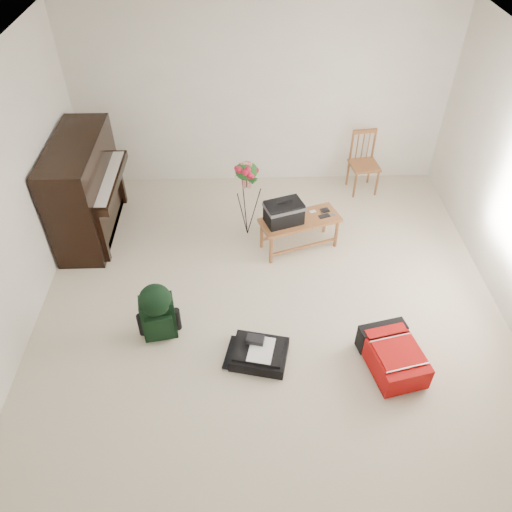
{
  "coord_description": "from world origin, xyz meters",
  "views": [
    {
      "loc": [
        -0.27,
        -3.52,
        4.06
      ],
      "look_at": [
        -0.14,
        0.35,
        0.59
      ],
      "focal_mm": 35.0,
      "sensor_mm": 36.0,
      "label": 1
    }
  ],
  "objects_px": {
    "piano": "(86,191)",
    "red_suitcase": "(392,352)",
    "dining_chair": "(364,163)",
    "flower_stand": "(247,200)",
    "black_duffel": "(259,353)",
    "green_backpack": "(157,310)",
    "bench": "(288,212)"
  },
  "relations": [
    {
      "from": "bench",
      "to": "black_duffel",
      "type": "relative_size",
      "value": 1.66
    },
    {
      "from": "piano",
      "to": "bench",
      "type": "bearing_deg",
      "value": -9.49
    },
    {
      "from": "black_duffel",
      "to": "green_backpack",
      "type": "relative_size",
      "value": 0.93
    },
    {
      "from": "dining_chair",
      "to": "flower_stand",
      "type": "bearing_deg",
      "value": -157.16
    },
    {
      "from": "black_duffel",
      "to": "green_backpack",
      "type": "distance_m",
      "value": 1.1
    },
    {
      "from": "green_backpack",
      "to": "dining_chair",
      "type": "bearing_deg",
      "value": 35.07
    },
    {
      "from": "flower_stand",
      "to": "red_suitcase",
      "type": "bearing_deg",
      "value": -44.36
    },
    {
      "from": "black_duffel",
      "to": "green_backpack",
      "type": "height_order",
      "value": "green_backpack"
    },
    {
      "from": "red_suitcase",
      "to": "black_duffel",
      "type": "relative_size",
      "value": 1.24
    },
    {
      "from": "piano",
      "to": "dining_chair",
      "type": "bearing_deg",
      "value": 12.94
    },
    {
      "from": "red_suitcase",
      "to": "black_duffel",
      "type": "height_order",
      "value": "red_suitcase"
    },
    {
      "from": "bench",
      "to": "flower_stand",
      "type": "bearing_deg",
      "value": 132.7
    },
    {
      "from": "piano",
      "to": "red_suitcase",
      "type": "relative_size",
      "value": 1.95
    },
    {
      "from": "piano",
      "to": "dining_chair",
      "type": "height_order",
      "value": "piano"
    },
    {
      "from": "dining_chair",
      "to": "green_backpack",
      "type": "relative_size",
      "value": 1.29
    },
    {
      "from": "green_backpack",
      "to": "flower_stand",
      "type": "height_order",
      "value": "flower_stand"
    },
    {
      "from": "piano",
      "to": "red_suitcase",
      "type": "height_order",
      "value": "piano"
    },
    {
      "from": "bench",
      "to": "dining_chair",
      "type": "height_order",
      "value": "dining_chair"
    },
    {
      "from": "dining_chair",
      "to": "red_suitcase",
      "type": "xyz_separation_m",
      "value": [
        -0.28,
        -3.02,
        -0.26
      ]
    },
    {
      "from": "piano",
      "to": "red_suitcase",
      "type": "xyz_separation_m",
      "value": [
        3.33,
        -2.19,
        -0.45
      ]
    },
    {
      "from": "red_suitcase",
      "to": "flower_stand",
      "type": "relative_size",
      "value": 0.71
    },
    {
      "from": "dining_chair",
      "to": "piano",
      "type": "bearing_deg",
      "value": -174.94
    },
    {
      "from": "red_suitcase",
      "to": "black_duffel",
      "type": "distance_m",
      "value": 1.29
    },
    {
      "from": "bench",
      "to": "flower_stand",
      "type": "distance_m",
      "value": 0.55
    },
    {
      "from": "dining_chair",
      "to": "black_duffel",
      "type": "distance_m",
      "value": 3.34
    },
    {
      "from": "piano",
      "to": "bench",
      "type": "xyz_separation_m",
      "value": [
        2.45,
        -0.41,
        -0.08
      ]
    },
    {
      "from": "flower_stand",
      "to": "dining_chair",
      "type": "bearing_deg",
      "value": 42.72
    },
    {
      "from": "green_backpack",
      "to": "black_duffel",
      "type": "bearing_deg",
      "value": -29.18
    },
    {
      "from": "green_backpack",
      "to": "flower_stand",
      "type": "xyz_separation_m",
      "value": [
        0.92,
        1.62,
        0.16
      ]
    },
    {
      "from": "bench",
      "to": "green_backpack",
      "type": "relative_size",
      "value": 1.55
    },
    {
      "from": "piano",
      "to": "green_backpack",
      "type": "distance_m",
      "value": 2.06
    },
    {
      "from": "piano",
      "to": "dining_chair",
      "type": "relative_size",
      "value": 1.75
    }
  ]
}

